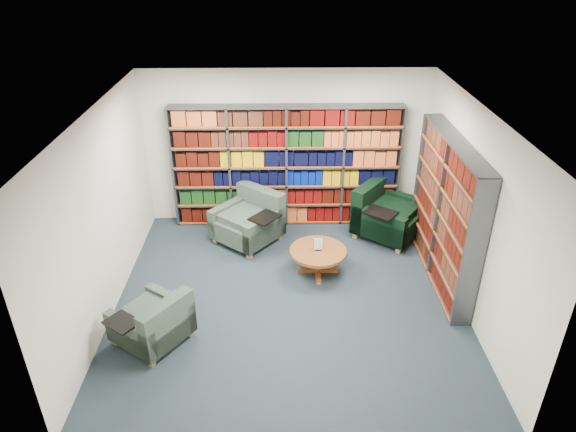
{
  "coord_description": "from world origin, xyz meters",
  "views": [
    {
      "loc": [
        -0.11,
        -6.09,
        4.68
      ],
      "look_at": [
        0.0,
        0.6,
        1.05
      ],
      "focal_mm": 32.0,
      "sensor_mm": 36.0,
      "label": 1
    }
  ],
  "objects_px": {
    "chair_green_right": "(384,215)",
    "chair_teal_front": "(155,324)",
    "chair_teal_left": "(251,221)",
    "coffee_table": "(318,255)"
  },
  "relations": [
    {
      "from": "chair_teal_left",
      "to": "chair_green_right",
      "type": "distance_m",
      "value": 2.35
    },
    {
      "from": "chair_teal_front",
      "to": "coffee_table",
      "type": "relative_size",
      "value": 1.28
    },
    {
      "from": "chair_green_right",
      "to": "chair_teal_front",
      "type": "bearing_deg",
      "value": -141.25
    },
    {
      "from": "chair_green_right",
      "to": "coffee_table",
      "type": "bearing_deg",
      "value": -135.92
    },
    {
      "from": "chair_teal_front",
      "to": "coffee_table",
      "type": "distance_m",
      "value": 2.7
    },
    {
      "from": "chair_teal_left",
      "to": "coffee_table",
      "type": "height_order",
      "value": "chair_teal_left"
    },
    {
      "from": "chair_green_right",
      "to": "chair_teal_front",
      "type": "relative_size",
      "value": 1.25
    },
    {
      "from": "chair_teal_front",
      "to": "coffee_table",
      "type": "height_order",
      "value": "chair_teal_front"
    },
    {
      "from": "chair_green_right",
      "to": "coffee_table",
      "type": "height_order",
      "value": "chair_green_right"
    },
    {
      "from": "chair_teal_left",
      "to": "chair_teal_front",
      "type": "height_order",
      "value": "chair_teal_left"
    }
  ]
}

